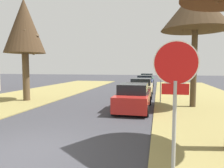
% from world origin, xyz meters
% --- Properties ---
extents(ground_plane, '(120.00, 120.00, 0.00)m').
position_xyz_m(ground_plane, '(0.00, 0.00, 0.00)').
color(ground_plane, '#38383D').
extents(stop_sign_near, '(0.81, 0.07, 2.98)m').
position_xyz_m(stop_sign_near, '(4.12, -1.35, 2.20)').
color(stop_sign_near, '#9EA0A5').
rests_on(stop_sign_near, grass_verge_right).
extents(stop_sign_far, '(0.81, 0.30, 2.97)m').
position_xyz_m(stop_sign_far, '(3.98, 9.56, 2.19)').
color(stop_sign_far, '#9EA0A5').
rests_on(stop_sign_far, grass_verge_right).
extents(street_tree_right_mid_a, '(4.13, 4.13, 7.27)m').
position_xyz_m(street_tree_right_mid_a, '(5.96, 8.49, 6.01)').
color(street_tree_right_mid_a, '#4B3A27').
rests_on(street_tree_right_mid_a, grass_verge_right).
extents(street_tree_left_mid_a, '(2.94, 2.94, 7.46)m').
position_xyz_m(street_tree_left_mid_a, '(-5.81, 8.36, 5.44)').
color(street_tree_left_mid_a, brown).
rests_on(street_tree_left_mid_a, grass_verge_left).
extents(parked_sedan_red, '(1.94, 4.40, 1.57)m').
position_xyz_m(parked_sedan_red, '(2.40, 6.89, 0.72)').
color(parked_sedan_red, red).
rests_on(parked_sedan_red, ground).
extents(parked_sedan_tan, '(1.94, 4.40, 1.57)m').
position_xyz_m(parked_sedan_tan, '(2.39, 12.73, 0.72)').
color(parked_sedan_tan, tan).
rests_on(parked_sedan_tan, ground).
extents(parked_sedan_navy, '(1.94, 4.40, 1.57)m').
position_xyz_m(parked_sedan_navy, '(2.28, 19.39, 0.72)').
color(parked_sedan_navy, navy).
rests_on(parked_sedan_navy, ground).
extents(parked_sedan_green, '(1.94, 4.40, 1.57)m').
position_xyz_m(parked_sedan_green, '(2.16, 25.88, 0.72)').
color(parked_sedan_green, '#28663D').
rests_on(parked_sedan_green, ground).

